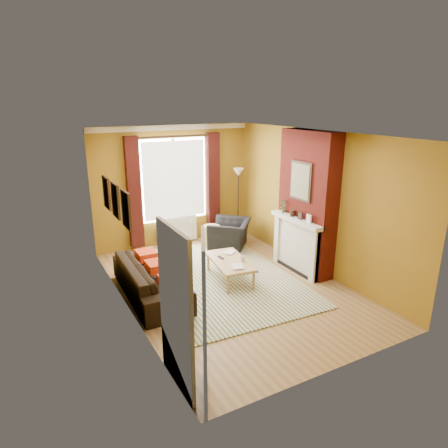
{
  "coord_description": "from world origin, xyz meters",
  "views": [
    {
      "loc": [
        -3.32,
        -5.91,
        3.34
      ],
      "look_at": [
        0.0,
        0.25,
        1.15
      ],
      "focal_mm": 32.0,
      "sensor_mm": 36.0,
      "label": 1
    }
  ],
  "objects": [
    {
      "name": "striped_rug",
      "position": [
        -0.12,
        0.4,
        0.01
      ],
      "size": [
        2.98,
        4.0,
        0.02
      ],
      "rotation": [
        0.0,
        0.0,
        -0.05
      ],
      "color": "#354B93",
      "rests_on": "ground"
    },
    {
      "name": "coffee_table",
      "position": [
        0.12,
        0.24,
        0.37
      ],
      "size": [
        0.78,
        1.32,
        0.41
      ],
      "rotation": [
        0.0,
        0.0,
        -0.14
      ],
      "color": "tan",
      "rests_on": "ground"
    },
    {
      "name": "ground",
      "position": [
        0.0,
        0.0,
        0.0
      ],
      "size": [
        5.5,
        5.5,
        0.0
      ],
      "primitive_type": "plane",
      "color": "brown",
      "rests_on": "ground"
    },
    {
      "name": "sofa",
      "position": [
        -1.42,
        0.35,
        0.32
      ],
      "size": [
        0.9,
        2.19,
        0.63
      ],
      "primitive_type": "imported",
      "rotation": [
        0.0,
        0.0,
        1.55
      ],
      "color": "black",
      "rests_on": "ground"
    },
    {
      "name": "floor_lamp",
      "position": [
        1.49,
        2.29,
        1.4
      ],
      "size": [
        0.32,
        0.32,
        1.77
      ],
      "rotation": [
        0.0,
        0.0,
        -0.27
      ],
      "color": "black",
      "rests_on": "ground"
    },
    {
      "name": "armchair",
      "position": [
        1.0,
        1.81,
        0.32
      ],
      "size": [
        1.31,
        1.32,
        0.65
      ],
      "primitive_type": "imported",
      "rotation": [
        0.0,
        0.0,
        3.99
      ],
      "color": "black",
      "rests_on": "ground"
    },
    {
      "name": "mug",
      "position": [
        0.32,
        0.08,
        0.46
      ],
      "size": [
        0.1,
        0.1,
        0.09
      ],
      "primitive_type": "imported",
      "rotation": [
        0.0,
        0.0,
        0.04
      ],
      "color": "#999999",
      "rests_on": "coffee_table"
    },
    {
      "name": "tv_remote",
      "position": [
        0.02,
        0.41,
        0.43
      ],
      "size": [
        0.06,
        0.17,
        0.02
      ],
      "rotation": [
        0.0,
        0.0,
        0.03
      ],
      "color": "#242427",
      "rests_on": "coffee_table"
    },
    {
      "name": "room_walls",
      "position": [
        0.63,
        0.28,
        1.38
      ],
      "size": [
        3.82,
        5.54,
        2.83
      ],
      "color": "olive",
      "rests_on": "ground"
    },
    {
      "name": "book_a",
      "position": [
        -0.03,
        -0.09,
        0.43
      ],
      "size": [
        0.29,
        0.34,
        0.03
      ],
      "primitive_type": "imported",
      "rotation": [
        0.0,
        0.0,
        -0.31
      ],
      "color": "#999999",
      "rests_on": "coffee_table"
    },
    {
      "name": "book_b",
      "position": [
        0.24,
        0.65,
        0.42
      ],
      "size": [
        0.33,
        0.31,
        0.02
      ],
      "primitive_type": "imported",
      "rotation": [
        0.0,
        0.0,
        -0.92
      ],
      "color": "#999999",
      "rests_on": "coffee_table"
    },
    {
      "name": "wicker_stool",
      "position": [
        0.66,
        2.1,
        0.25
      ],
      "size": [
        0.52,
        0.52,
        0.5
      ],
      "rotation": [
        0.0,
        0.0,
        0.39
      ],
      "color": "#A58247",
      "rests_on": "ground"
    }
  ]
}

